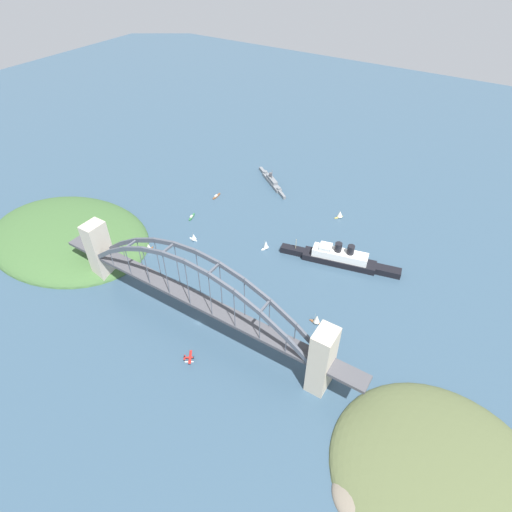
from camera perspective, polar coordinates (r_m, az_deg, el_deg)
name	(u,v)px	position (r m, az deg, el deg)	size (l,w,h in m)	color
ground_plane	(199,322)	(317.61, -7.81, -8.96)	(1400.00, 1400.00, 0.00)	#334C60
harbor_arch_bridge	(195,296)	(297.44, -8.28, -5.47)	(256.47, 16.65, 66.05)	#BCB29E
headland_west_shore	(66,238)	(427.94, -24.51, 2.25)	(165.90, 123.24, 27.14)	#3D6033
headland_east_shore	(436,478)	(274.80, 23.35, -26.06)	(120.91, 114.71, 19.86)	#515B38
ocean_liner	(340,258)	(365.28, 11.38, -0.22)	(103.08, 31.06, 21.00)	black
naval_cruiser	(272,181)	(470.74, 2.16, 10.17)	(57.79, 44.04, 16.82)	slate
seaplane_taxiing_near_bridge	(189,358)	(295.75, -9.07, -13.60)	(8.58, 10.02, 5.01)	#B7B7B2
small_boat_0	(340,214)	(422.45, 11.39, 5.63)	(7.18, 8.70, 8.30)	gold
small_boat_1	(192,217)	(420.35, -8.76, 5.29)	(4.75, 12.06, 2.36)	#2D6B3D
small_boat_2	(216,196)	(449.49, -5.43, 8.13)	(2.92, 12.94, 2.25)	brown
small_boat_3	(317,319)	(314.39, 8.28, -8.50)	(8.68, 4.93, 9.28)	brown
small_boat_4	(194,237)	(388.65, -8.50, 2.60)	(8.50, 4.95, 8.26)	silver
small_boat_5	(149,247)	(384.35, -14.44, 1.20)	(5.57, 9.00, 9.13)	brown
small_boat_6	(266,245)	(374.47, 1.36, 1.56)	(5.71, 7.88, 9.78)	silver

